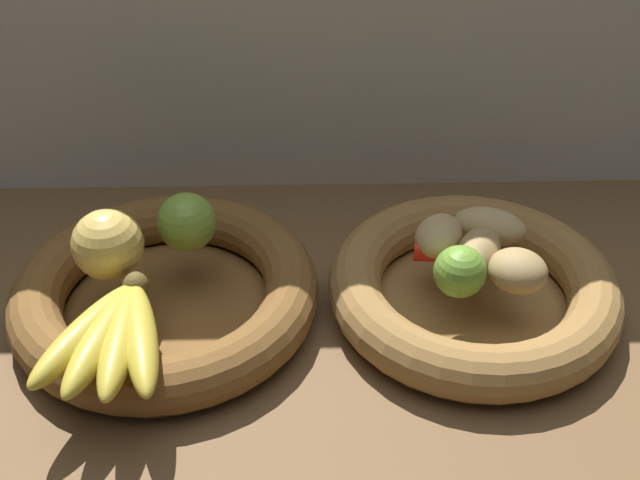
{
  "coord_description": "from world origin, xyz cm",
  "views": [
    {
      "loc": [
        -2.09,
        -65.38,
        60.79
      ],
      "look_at": [
        -0.39,
        2.21,
        9.97
      ],
      "focal_mm": 44.45,
      "sensor_mm": 36.0,
      "label": 1
    }
  ],
  "objects_px": {
    "fruit_bowl_right": "(473,288)",
    "banana_bunch_front": "(113,335)",
    "apple_golden_left": "(108,244)",
    "lime_near": "(460,272)",
    "chili_pepper": "(468,257)",
    "potato_small": "(517,271)",
    "potato_large": "(478,252)",
    "potato_back": "(490,226)",
    "apple_green_back": "(187,222)",
    "potato_oblong": "(439,236)",
    "fruit_bowl_left": "(166,293)"
  },
  "relations": [
    {
      "from": "fruit_bowl_right",
      "to": "apple_golden_left",
      "type": "relative_size",
      "value": 4.25
    },
    {
      "from": "potato_small",
      "to": "banana_bunch_front",
      "type": "bearing_deg",
      "value": -168.78
    },
    {
      "from": "apple_golden_left",
      "to": "potato_back",
      "type": "distance_m",
      "value": 0.42
    },
    {
      "from": "potato_oblong",
      "to": "apple_green_back",
      "type": "bearing_deg",
      "value": 176.84
    },
    {
      "from": "potato_small",
      "to": "potato_large",
      "type": "relative_size",
      "value": 0.81
    },
    {
      "from": "lime_near",
      "to": "chili_pepper",
      "type": "distance_m",
      "value": 0.05
    },
    {
      "from": "chili_pepper",
      "to": "potato_oblong",
      "type": "bearing_deg",
      "value": 148.29
    },
    {
      "from": "apple_green_back",
      "to": "potato_small",
      "type": "relative_size",
      "value": 1.05
    },
    {
      "from": "fruit_bowl_left",
      "to": "potato_small",
      "type": "bearing_deg",
      "value": -5.23
    },
    {
      "from": "banana_bunch_front",
      "to": "potato_large",
      "type": "xyz_separation_m",
      "value": [
        0.38,
        0.12,
        0.0
      ]
    },
    {
      "from": "banana_bunch_front",
      "to": "potato_small",
      "type": "bearing_deg",
      "value": 11.22
    },
    {
      "from": "fruit_bowl_left",
      "to": "potato_large",
      "type": "xyz_separation_m",
      "value": [
        0.35,
        -0.0,
        0.05
      ]
    },
    {
      "from": "apple_green_back",
      "to": "lime_near",
      "type": "distance_m",
      "value": 0.31
    },
    {
      "from": "fruit_bowl_left",
      "to": "potato_large",
      "type": "bearing_deg",
      "value": -0.0
    },
    {
      "from": "fruit_bowl_right",
      "to": "banana_bunch_front",
      "type": "height_order",
      "value": "banana_bunch_front"
    },
    {
      "from": "fruit_bowl_left",
      "to": "apple_golden_left",
      "type": "xyz_separation_m",
      "value": [
        -0.05,
        -0.0,
        0.07
      ]
    },
    {
      "from": "apple_golden_left",
      "to": "banana_bunch_front",
      "type": "xyz_separation_m",
      "value": [
        0.02,
        -0.12,
        -0.02
      ]
    },
    {
      "from": "banana_bunch_front",
      "to": "potato_small",
      "type": "xyz_separation_m",
      "value": [
        0.41,
        0.08,
        0.01
      ]
    },
    {
      "from": "apple_green_back",
      "to": "potato_back",
      "type": "bearing_deg",
      "value": 0.31
    },
    {
      "from": "potato_large",
      "to": "potato_oblong",
      "type": "bearing_deg",
      "value": 142.13
    },
    {
      "from": "potato_back",
      "to": "apple_green_back",
      "type": "bearing_deg",
      "value": -179.69
    },
    {
      "from": "fruit_bowl_right",
      "to": "banana_bunch_front",
      "type": "relative_size",
      "value": 1.88
    },
    {
      "from": "banana_bunch_front",
      "to": "potato_oblong",
      "type": "bearing_deg",
      "value": 23.54
    },
    {
      "from": "banana_bunch_front",
      "to": "potato_large",
      "type": "height_order",
      "value": "potato_large"
    },
    {
      "from": "apple_green_back",
      "to": "potato_large",
      "type": "height_order",
      "value": "apple_green_back"
    },
    {
      "from": "fruit_bowl_right",
      "to": "lime_near",
      "type": "height_order",
      "value": "lime_near"
    },
    {
      "from": "banana_bunch_front",
      "to": "potato_oblong",
      "type": "height_order",
      "value": "potato_oblong"
    },
    {
      "from": "apple_golden_left",
      "to": "chili_pepper",
      "type": "xyz_separation_m",
      "value": [
        0.39,
        0.0,
        -0.03
      ]
    },
    {
      "from": "apple_golden_left",
      "to": "potato_oblong",
      "type": "relative_size",
      "value": 1.11
    },
    {
      "from": "potato_back",
      "to": "chili_pepper",
      "type": "height_order",
      "value": "potato_back"
    },
    {
      "from": "banana_bunch_front",
      "to": "apple_golden_left",
      "type": "bearing_deg",
      "value": 101.31
    },
    {
      "from": "potato_small",
      "to": "apple_green_back",
      "type": "bearing_deg",
      "value": 167.2
    },
    {
      "from": "banana_bunch_front",
      "to": "potato_small",
      "type": "relative_size",
      "value": 2.75
    },
    {
      "from": "fruit_bowl_right",
      "to": "potato_back",
      "type": "xyz_separation_m",
      "value": [
        0.02,
        0.05,
        0.05
      ]
    },
    {
      "from": "fruit_bowl_right",
      "to": "potato_back",
      "type": "distance_m",
      "value": 0.07
    },
    {
      "from": "apple_golden_left",
      "to": "chili_pepper",
      "type": "height_order",
      "value": "apple_golden_left"
    },
    {
      "from": "banana_bunch_front",
      "to": "potato_small",
      "type": "distance_m",
      "value": 0.42
    },
    {
      "from": "fruit_bowl_left",
      "to": "potato_large",
      "type": "distance_m",
      "value": 0.35
    },
    {
      "from": "fruit_bowl_right",
      "to": "potato_large",
      "type": "bearing_deg",
      "value": -90.0
    },
    {
      "from": "apple_golden_left",
      "to": "potato_large",
      "type": "height_order",
      "value": "apple_golden_left"
    },
    {
      "from": "fruit_bowl_right",
      "to": "lime_near",
      "type": "relative_size",
      "value": 5.88
    },
    {
      "from": "potato_small",
      "to": "potato_back",
      "type": "distance_m",
      "value": 0.08
    },
    {
      "from": "banana_bunch_front",
      "to": "potato_large",
      "type": "relative_size",
      "value": 2.23
    },
    {
      "from": "fruit_bowl_left",
      "to": "lime_near",
      "type": "bearing_deg",
      "value": -7.57
    },
    {
      "from": "potato_oblong",
      "to": "potato_large",
      "type": "distance_m",
      "value": 0.05
    },
    {
      "from": "potato_large",
      "to": "lime_near",
      "type": "distance_m",
      "value": 0.05
    },
    {
      "from": "apple_golden_left",
      "to": "lime_near",
      "type": "height_order",
      "value": "apple_golden_left"
    },
    {
      "from": "fruit_bowl_left",
      "to": "banana_bunch_front",
      "type": "height_order",
      "value": "banana_bunch_front"
    },
    {
      "from": "apple_green_back",
      "to": "chili_pepper",
      "type": "height_order",
      "value": "apple_green_back"
    },
    {
      "from": "fruit_bowl_left",
      "to": "banana_bunch_front",
      "type": "distance_m",
      "value": 0.13
    }
  ]
}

